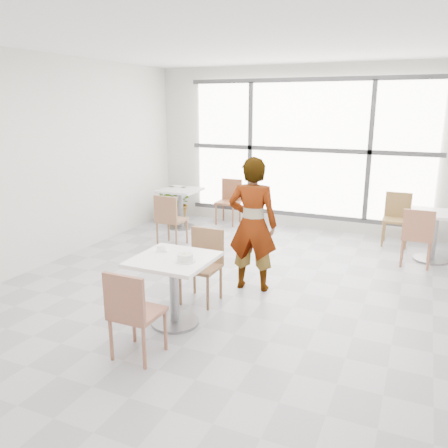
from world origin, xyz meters
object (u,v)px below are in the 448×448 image
at_px(bg_table_right, 434,229).
at_px(bg_chair_left_near, 169,217).
at_px(oatmeal_bowl, 185,257).
at_px(bg_table_left, 181,203).
at_px(chair_near, 132,310).
at_px(person, 253,225).
at_px(bg_chair_left_far, 230,198).
at_px(bg_chair_right_near, 417,234).
at_px(main_table, 174,278).
at_px(bg_chair_right_far, 397,215).
at_px(plant_left, 178,202).
at_px(coffee_cup, 161,249).
at_px(chair_far, 204,260).

height_order(bg_table_right, bg_chair_left_near, bg_chair_left_near).
distance_m(oatmeal_bowl, bg_table_left, 4.10).
relative_size(chair_near, bg_table_right, 1.16).
bearing_deg(person, bg_chair_left_far, -69.37).
distance_m(bg_table_right, bg_chair_right_near, 0.47).
height_order(main_table, bg_chair_left_near, bg_chair_left_near).
bearing_deg(bg_table_right, bg_chair_right_far, 130.75).
height_order(bg_table_left, bg_chair_right_far, bg_chair_right_far).
bearing_deg(plant_left, coffee_cup, -62.75).
bearing_deg(coffee_cup, bg_table_right, 49.63).
xyz_separation_m(chair_far, bg_chair_right_near, (2.30, 2.26, 0.00)).
bearing_deg(main_table, bg_chair_right_far, 64.08).
xyz_separation_m(bg_chair_left_near, plant_left, (-0.70, 1.52, -0.11)).
bearing_deg(person, bg_table_right, -142.51).
relative_size(chair_near, oatmeal_bowl, 4.14).
xyz_separation_m(bg_table_right, bg_chair_right_far, (-0.57, 0.66, 0.01)).
bearing_deg(coffee_cup, bg_chair_left_far, 102.91).
bearing_deg(chair_near, bg_chair_left_near, -64.87).
relative_size(chair_near, bg_chair_left_near, 1.00).
bearing_deg(bg_chair_right_far, bg_chair_left_near, -153.81).
bearing_deg(oatmeal_bowl, chair_far, 102.81).
bearing_deg(plant_left, oatmeal_bowl, -59.28).
xyz_separation_m(oatmeal_bowl, bg_table_left, (-2.05, 3.53, -0.31)).
bearing_deg(person, main_table, 64.08).
bearing_deg(chair_far, bg_chair_right_near, 44.49).
bearing_deg(main_table, bg_chair_right_near, 52.05).
xyz_separation_m(bg_table_left, bg_chair_left_near, (0.42, -1.12, 0.01)).
xyz_separation_m(chair_near, oatmeal_bowl, (0.16, 0.72, 0.29)).
distance_m(person, bg_chair_right_near, 2.57).
bearing_deg(bg_chair_left_far, oatmeal_bowl, -72.55).
distance_m(person, plant_left, 3.71).
bearing_deg(bg_chair_left_far, main_table, -74.53).
distance_m(chair_near, bg_chair_left_near, 3.46).
relative_size(oatmeal_bowl, bg_chair_left_near, 0.24).
relative_size(coffee_cup, bg_table_left, 0.21).
distance_m(chair_far, person, 0.77).
xyz_separation_m(bg_chair_left_far, plant_left, (-1.00, -0.31, -0.11)).
relative_size(chair_far, bg_chair_right_far, 1.00).
bearing_deg(bg_chair_right_near, main_table, 52.05).
height_order(chair_near, oatmeal_bowl, chair_near).
height_order(chair_near, bg_chair_right_near, same).
distance_m(bg_chair_left_far, bg_chair_right_near, 3.68).
bearing_deg(coffee_cup, bg_chair_right_near, 48.20).
bearing_deg(coffee_cup, main_table, -28.44).
bearing_deg(coffee_cup, oatmeal_bowl, -23.65).
distance_m(coffee_cup, bg_chair_right_near, 3.81).
xyz_separation_m(main_table, bg_chair_right_far, (1.96, 4.04, -0.02)).
xyz_separation_m(bg_table_right, bg_chair_right_near, (-0.23, -0.41, 0.01)).
bearing_deg(main_table, oatmeal_bowl, -16.82).
relative_size(oatmeal_bowl, person, 0.12).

